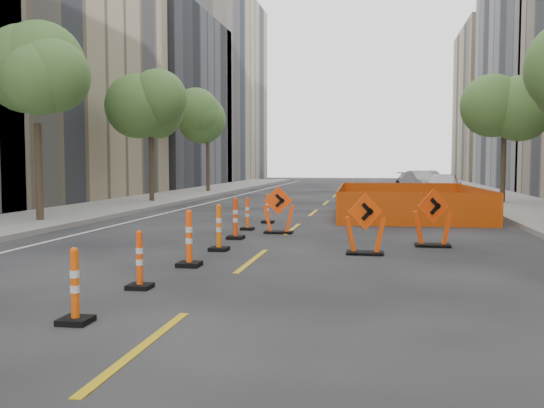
% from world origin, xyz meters
% --- Properties ---
extents(ground_plane, '(140.00, 140.00, 0.00)m').
position_xyz_m(ground_plane, '(0.00, 0.00, 0.00)').
color(ground_plane, black).
extents(sidewalk_left, '(4.00, 90.00, 0.15)m').
position_xyz_m(sidewalk_left, '(-9.00, 12.00, 0.07)').
color(sidewalk_left, gray).
rests_on(sidewalk_left, ground).
extents(bld_left_d, '(12.00, 16.00, 14.00)m').
position_xyz_m(bld_left_d, '(-17.00, 39.20, 7.00)').
color(bld_left_d, '#4C4C51').
rests_on(bld_left_d, ground).
extents(bld_left_e, '(12.00, 20.00, 20.00)m').
position_xyz_m(bld_left_e, '(-17.00, 55.60, 10.00)').
color(bld_left_e, gray).
rests_on(bld_left_e, ground).
extents(bld_right_e, '(12.00, 14.00, 16.00)m').
position_xyz_m(bld_right_e, '(17.00, 58.60, 8.00)').
color(bld_right_e, tan).
rests_on(bld_right_e, ground).
extents(tree_l_b, '(2.80, 2.80, 5.95)m').
position_xyz_m(tree_l_b, '(-8.40, 10.00, 4.53)').
color(tree_l_b, '#382B1E').
rests_on(tree_l_b, ground).
extents(tree_l_c, '(2.80, 2.80, 5.95)m').
position_xyz_m(tree_l_c, '(-8.40, 20.00, 4.53)').
color(tree_l_c, '#382B1E').
rests_on(tree_l_c, ground).
extents(tree_l_d, '(2.80, 2.80, 5.95)m').
position_xyz_m(tree_l_d, '(-8.40, 30.00, 4.53)').
color(tree_l_d, '#382B1E').
rests_on(tree_l_d, ground).
extents(tree_r_c, '(2.80, 2.80, 5.95)m').
position_xyz_m(tree_r_c, '(8.40, 22.00, 4.53)').
color(tree_r_c, '#382B1E').
rests_on(tree_r_c, ground).
extents(channelizer_2, '(0.39, 0.39, 0.98)m').
position_xyz_m(channelizer_2, '(-1.21, -1.20, 0.49)').
color(channelizer_2, '#D54B08').
rests_on(channelizer_2, ground).
extents(channelizer_3, '(0.38, 0.38, 0.95)m').
position_xyz_m(channelizer_3, '(-1.23, 0.95, 0.48)').
color(channelizer_3, '#E94109').
rests_on(channelizer_3, ground).
extents(channelizer_4, '(0.44, 0.44, 1.12)m').
position_xyz_m(channelizer_4, '(-1.08, 3.09, 0.56)').
color(channelizer_4, '#FF4A0A').
rests_on(channelizer_4, ground).
extents(channelizer_5, '(0.43, 0.43, 1.08)m').
position_xyz_m(channelizer_5, '(-1.05, 5.23, 0.54)').
color(channelizer_5, '#ED610A').
rests_on(channelizer_5, ground).
extents(channelizer_6, '(0.44, 0.44, 1.11)m').
position_xyz_m(channelizer_6, '(-1.17, 7.38, 0.55)').
color(channelizer_6, red).
rests_on(channelizer_6, ground).
extents(channelizer_7, '(0.39, 0.39, 0.98)m').
position_xyz_m(channelizer_7, '(-1.31, 9.52, 0.49)').
color(channelizer_7, '#F1490A').
rests_on(channelizer_7, ground).
extents(channelizer_8, '(0.39, 0.39, 1.00)m').
position_xyz_m(channelizer_8, '(-1.08, 11.66, 0.50)').
color(channelizer_8, '#DC4D09').
rests_on(channelizer_8, ground).
extents(chevron_sign_left, '(1.00, 0.73, 1.35)m').
position_xyz_m(chevron_sign_left, '(-0.25, 8.84, 0.68)').
color(chevron_sign_left, '#FF430A').
rests_on(chevron_sign_left, ground).
extents(chevron_sign_center, '(1.06, 0.87, 1.37)m').
position_xyz_m(chevron_sign_center, '(2.29, 5.27, 0.68)').
color(chevron_sign_center, '#E74309').
rests_on(chevron_sign_center, ground).
extents(chevron_sign_right, '(1.09, 0.91, 1.41)m').
position_xyz_m(chevron_sign_right, '(3.88, 6.80, 0.71)').
color(chevron_sign_right, '#E13B09').
rests_on(chevron_sign_right, ground).
extents(safety_fence, '(5.39, 8.86, 1.09)m').
position_xyz_m(safety_fence, '(3.67, 15.69, 0.54)').
color(safety_fence, '#FF5E0D').
rests_on(safety_fence, ground).
extents(parked_car_near, '(2.40, 4.68, 1.52)m').
position_xyz_m(parked_car_near, '(5.91, 24.28, 0.76)').
color(parked_car_near, silver).
rests_on(parked_car_near, ground).
extents(parked_car_mid, '(2.75, 4.86, 1.52)m').
position_xyz_m(parked_car_mid, '(5.29, 29.41, 0.76)').
color(parked_car_mid, '#AAABAF').
rests_on(parked_car_mid, ground).
extents(parked_car_far, '(2.29, 4.75, 1.33)m').
position_xyz_m(parked_car_far, '(4.91, 35.55, 0.67)').
color(parked_car_far, black).
rests_on(parked_car_far, ground).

